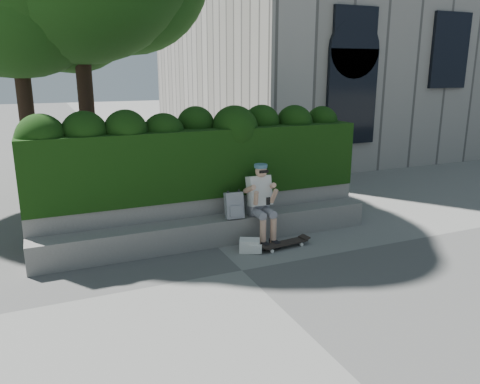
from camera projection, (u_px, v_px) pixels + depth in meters
name	position (u px, v px, depth m)	size (l,w,h in m)	color
ground	(242.00, 270.00, 7.10)	(80.00, 80.00, 0.00)	slate
bench_ledge	(213.00, 231.00, 8.15)	(6.00, 0.45, 0.45)	gray
planter_wall	(204.00, 215.00, 8.53)	(6.00, 0.50, 0.75)	gray
hedge	(199.00, 161.00, 8.48)	(6.00, 1.00, 1.20)	black
person	(261.00, 200.00, 8.17)	(0.40, 0.76, 1.38)	gray
skateboard	(284.00, 243.00, 7.99)	(0.89, 0.32, 0.09)	black
backpack_plaid	(234.00, 205.00, 8.08)	(0.31, 0.17, 0.46)	#ABACB0
backpack_ground	(250.00, 245.00, 7.81)	(0.33, 0.23, 0.21)	white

